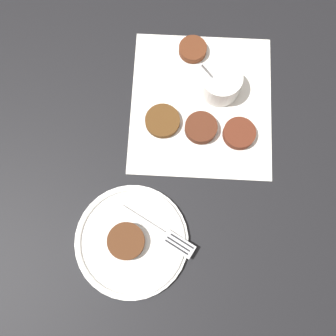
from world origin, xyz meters
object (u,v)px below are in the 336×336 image
(serving_plate, at_px, (132,241))
(fork, at_px, (164,235))
(sauce_bowl, at_px, (220,83))
(fritter_on_plate, at_px, (126,241))

(serving_plate, height_order, fork, fork)
(serving_plate, distance_m, fork, 0.07)
(sauce_bowl, height_order, serving_plate, sauce_bowl)
(fritter_on_plate, relative_size, fork, 0.45)
(serving_plate, bearing_deg, sauce_bowl, -22.42)
(fritter_on_plate, xyz_separation_m, fork, (0.02, -0.07, -0.01))
(fritter_on_plate, bearing_deg, sauce_bowl, -23.50)
(serving_plate, bearing_deg, fritter_on_plate, 105.88)
(sauce_bowl, bearing_deg, fritter_on_plate, 156.50)
(serving_plate, xyz_separation_m, fritter_on_plate, (-0.00, 0.01, 0.02))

